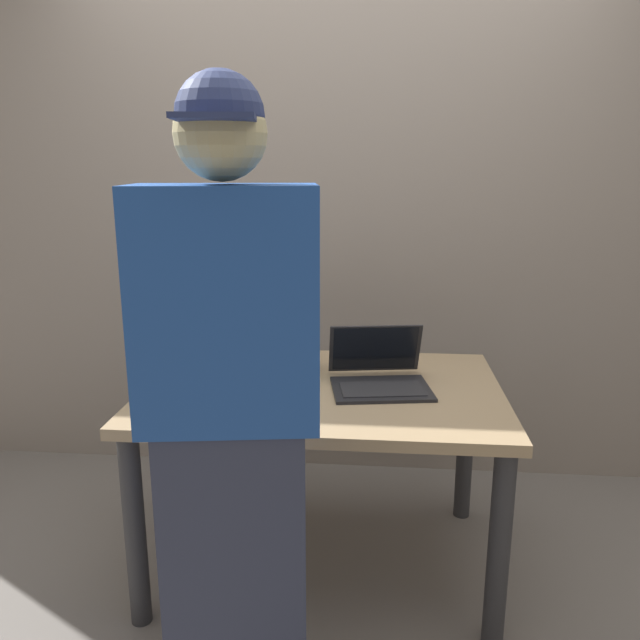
{
  "coord_description": "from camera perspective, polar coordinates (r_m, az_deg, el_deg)",
  "views": [
    {
      "loc": [
        0.19,
        -2.15,
        1.52
      ],
      "look_at": [
        -0.01,
        0.0,
        0.98
      ],
      "focal_mm": 34.95,
      "sensor_mm": 36.0,
      "label": 1
    }
  ],
  "objects": [
    {
      "name": "beer_bottle_amber",
      "position": [
        2.36,
        -1.47,
        -2.26
      ],
      "size": [
        0.07,
        0.07,
        0.31
      ],
      "color": "#1E5123",
      "rests_on": "desk"
    },
    {
      "name": "ground_plane",
      "position": [
        2.65,
        0.23,
        -21.15
      ],
      "size": [
        8.0,
        8.0,
        0.0
      ],
      "primitive_type": "plane",
      "color": "slate",
      "rests_on": "ground"
    },
    {
      "name": "desk",
      "position": [
        2.34,
        0.25,
        -8.44
      ],
      "size": [
        1.3,
        0.9,
        0.73
      ],
      "color": "#9E8460",
      "rests_on": "ground"
    },
    {
      "name": "beer_bottle_green",
      "position": [
        2.46,
        -1.03,
        -2.14
      ],
      "size": [
        0.08,
        0.08,
        0.29
      ],
      "color": "#333333",
      "rests_on": "desk"
    },
    {
      "name": "person_figure",
      "position": [
        1.64,
        -8.13,
        -9.27
      ],
      "size": [
        0.47,
        0.34,
        1.74
      ],
      "color": "#2D3347",
      "rests_on": "ground"
    },
    {
      "name": "laptop",
      "position": [
        2.3,
        5.43,
        -4.96
      ],
      "size": [
        0.4,
        0.38,
        0.21
      ],
      "color": "black",
      "rests_on": "desk"
    },
    {
      "name": "beer_bottle_brown",
      "position": [
        2.52,
        -3.66,
        -1.17
      ],
      "size": [
        0.08,
        0.08,
        0.33
      ],
      "color": "#472B14",
      "rests_on": "desk"
    },
    {
      "name": "back_wall",
      "position": [
        3.04,
        1.7,
        9.78
      ],
      "size": [
        6.0,
        0.1,
        2.6
      ],
      "primitive_type": "cube",
      "color": "gray",
      "rests_on": "ground"
    }
  ]
}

